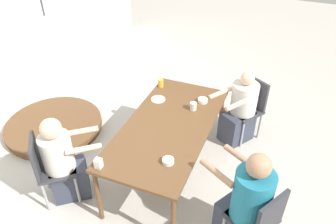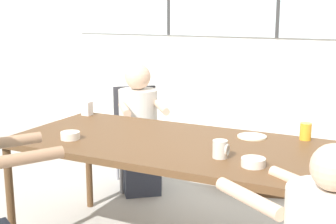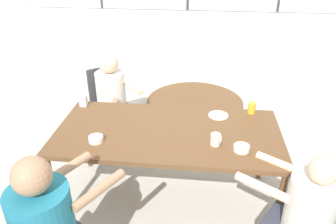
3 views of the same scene
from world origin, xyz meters
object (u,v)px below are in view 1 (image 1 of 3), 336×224
at_px(person_woman_green_shirt, 240,111).
at_px(bowl_white_shallow, 203,100).
at_px(bowl_cereal, 168,161).
at_px(chair_for_woman_green_shirt, 250,104).
at_px(coffee_mug, 193,106).
at_px(folded_table_stack, 54,126).
at_px(juice_glass, 161,83).
at_px(chair_for_man_teal_shirt, 260,219).
at_px(person_man_blue_shirt, 64,163).
at_px(person_man_teal_shirt, 246,206).
at_px(chair_for_man_blue_shirt, 47,165).
at_px(milk_carton_small, 98,163).

bearing_deg(person_woman_green_shirt, bowl_white_shallow, 76.47).
bearing_deg(bowl_white_shallow, bowl_cereal, -179.99).
xyz_separation_m(chair_for_woman_green_shirt, bowl_cereal, (-1.70, 0.52, 0.27)).
relative_size(coffee_mug, bowl_white_shallow, 0.78).
bearing_deg(folded_table_stack, juice_glass, -69.37).
xyz_separation_m(coffee_mug, bowl_white_shallow, (0.20, -0.06, -0.03)).
xyz_separation_m(bowl_white_shallow, bowl_cereal, (-1.15, -0.00, 0.00)).
bearing_deg(chair_for_man_teal_shirt, bowl_cereal, 112.55).
xyz_separation_m(person_man_blue_shirt, juice_glass, (1.48, -0.54, 0.32)).
relative_size(person_woman_green_shirt, person_man_teal_shirt, 0.88).
height_order(person_man_teal_shirt, folded_table_stack, person_man_teal_shirt).
xyz_separation_m(person_man_blue_shirt, folded_table_stack, (0.92, 0.94, -0.43)).
xyz_separation_m(person_man_teal_shirt, bowl_white_shallow, (1.19, 0.81, 0.25)).
bearing_deg(chair_for_man_teal_shirt, person_woman_green_shirt, 47.50).
bearing_deg(bowl_cereal, person_man_teal_shirt, -92.93).
bearing_deg(chair_for_man_blue_shirt, chair_for_man_teal_shirt, 55.79).
relative_size(milk_carton_small, bowl_white_shallow, 0.84).
distance_m(person_man_blue_shirt, bowl_cereal, 1.21).
relative_size(chair_for_man_blue_shirt, folded_table_stack, 0.63).
distance_m(chair_for_man_teal_shirt, folded_table_stack, 3.21).
height_order(milk_carton_small, folded_table_stack, milk_carton_small).
distance_m(chair_for_man_blue_shirt, person_man_teal_shirt, 2.12).
relative_size(chair_for_man_blue_shirt, milk_carton_small, 8.35).
distance_m(chair_for_man_teal_shirt, bowl_cereal, 1.00).
relative_size(person_man_teal_shirt, bowl_white_shallow, 9.68).
bearing_deg(person_man_blue_shirt, chair_for_man_teal_shirt, 53.20).
distance_m(person_woman_green_shirt, person_man_teal_shirt, 1.64).
distance_m(juice_glass, bowl_white_shallow, 0.64).
bearing_deg(chair_for_man_blue_shirt, chair_for_woman_green_shirt, 99.18).
bearing_deg(person_man_blue_shirt, chair_for_man_blue_shirt, -90.00).
bearing_deg(chair_for_man_teal_shirt, bowl_white_shallow, 66.83).
distance_m(person_woman_green_shirt, milk_carton_small, 2.15).
height_order(coffee_mug, bowl_white_shallow, coffee_mug).
bearing_deg(bowl_cereal, milk_carton_small, 117.14).
height_order(bowl_white_shallow, bowl_cereal, bowl_cereal).
height_order(chair_for_woman_green_shirt, milk_carton_small, chair_for_woman_green_shirt).
xyz_separation_m(chair_for_man_teal_shirt, bowl_cereal, (0.13, 0.95, 0.27)).
distance_m(chair_for_man_blue_shirt, milk_carton_small, 0.76).
xyz_separation_m(chair_for_man_blue_shirt, folded_table_stack, (1.03, 0.81, -0.46)).
height_order(chair_for_woman_green_shirt, chair_for_man_blue_shirt, same).
height_order(chair_for_man_blue_shirt, milk_carton_small, chair_for_man_blue_shirt).
bearing_deg(coffee_mug, folded_table_stack, 96.02).
distance_m(chair_for_woman_green_shirt, person_man_teal_shirt, 1.76).
bearing_deg(coffee_mug, juice_glass, 59.03).
height_order(chair_for_woman_green_shirt, coffee_mug, chair_for_woman_green_shirt).
bearing_deg(juice_glass, coffee_mug, -120.97).
relative_size(coffee_mug, milk_carton_small, 0.93).
distance_m(person_woman_green_shirt, person_man_blue_shirt, 2.35).
bearing_deg(coffee_mug, person_woman_green_shirt, -39.05).
bearing_deg(person_man_blue_shirt, person_woman_green_shirt, 99.16).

